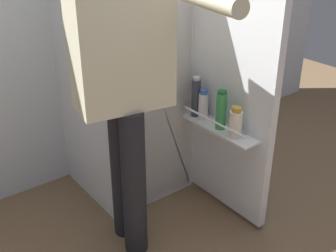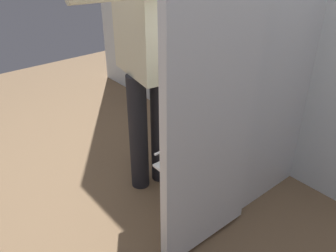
# 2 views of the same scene
# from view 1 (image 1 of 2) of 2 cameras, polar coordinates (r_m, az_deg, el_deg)

# --- Properties ---
(ground_plane) EXTENTS (6.26, 6.26, 0.00)m
(ground_plane) POSITION_cam_1_polar(r_m,az_deg,el_deg) (2.54, 1.66, -12.60)
(ground_plane) COLOR brown
(refrigerator) EXTENTS (0.63, 1.18, 1.63)m
(refrigerator) POSITION_cam_1_polar(r_m,az_deg,el_deg) (2.51, -4.92, 8.19)
(refrigerator) COLOR silver
(refrigerator) RESTS_ON ground_plane
(person) EXTENTS (0.54, 0.78, 1.60)m
(person) POSITION_cam_1_polar(r_m,az_deg,el_deg) (1.95, -5.77, 7.05)
(person) COLOR black
(person) RESTS_ON ground_plane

